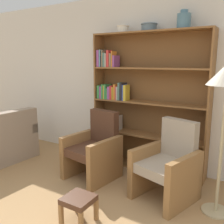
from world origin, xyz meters
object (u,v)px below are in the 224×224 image
object	(u,v)px
bookshelf	(139,104)
bowl_stoneware	(123,29)
armchair_leather	(94,149)
bowl_brass	(149,27)
footstool	(79,202)
armchair_cushioned	(168,166)
vase_tall	(184,21)

from	to	relation	value
bookshelf	bowl_stoneware	xyz separation A→B (m)	(-0.29, -0.02, 1.16)
armchair_leather	bowl_stoneware	bearing A→B (deg)	-88.75
bowl_brass	footstool	size ratio (longest dim) A/B	0.80
bowl_stoneware	armchair_leather	distance (m)	1.90
bowl_brass	armchair_cushioned	size ratio (longest dim) A/B	0.25
bowl_brass	armchair_leather	distance (m)	1.97
footstool	armchair_cushioned	bearing A→B (deg)	57.35
bookshelf	vase_tall	xyz separation A→B (m)	(0.65, -0.02, 1.20)
bowl_stoneware	footstool	size ratio (longest dim) A/B	0.65
vase_tall	footstool	bearing A→B (deg)	-108.09
vase_tall	bowl_stoneware	bearing A→B (deg)	180.00
bookshelf	footstool	world-z (taller)	bookshelf
bookshelf	bowl_brass	size ratio (longest dim) A/B	8.77
vase_tall	armchair_cushioned	xyz separation A→B (m)	(0.09, -0.67, -1.82)
footstool	armchair_leather	bearing A→B (deg)	116.51
bookshelf	bowl_brass	xyz separation A→B (m)	(0.15, -0.02, 1.16)
bowl_stoneware	armchair_leather	size ratio (longest dim) A/B	0.20
bowl_stoneware	armchair_leather	xyz separation A→B (m)	(-0.10, -0.67, -1.78)
bowl_stoneware	footstool	bearing A→B (deg)	-76.50
bowl_stoneware	armchair_cushioned	size ratio (longest dim) A/B	0.20
armchair_cushioned	footstool	xyz separation A→B (m)	(-0.63, -0.99, -0.19)
armchair_cushioned	footstool	size ratio (longest dim) A/B	3.21
bowl_brass	armchair_cushioned	world-z (taller)	bowl_brass
bowl_stoneware	footstool	xyz separation A→B (m)	(0.40, -1.66, -1.97)
bowl_brass	vase_tall	world-z (taller)	vase_tall
bookshelf	footstool	distance (m)	1.87
bowl_brass	armchair_cushioned	distance (m)	1.99
armchair_cushioned	vase_tall	bearing A→B (deg)	-65.13
vase_tall	bookshelf	bearing A→B (deg)	178.14
armchair_leather	armchair_cushioned	bearing A→B (deg)	-170.77
footstool	bowl_brass	bearing A→B (deg)	88.70
bowl_stoneware	armchair_cushioned	distance (m)	2.16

